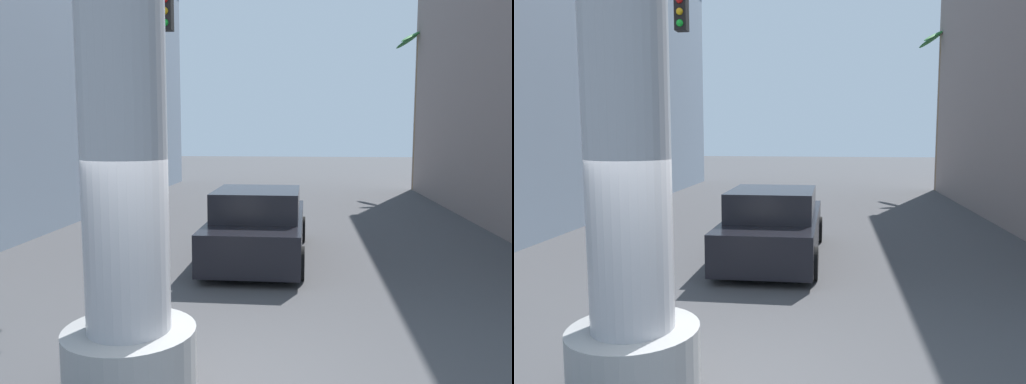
% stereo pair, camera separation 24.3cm
% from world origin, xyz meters
% --- Properties ---
extents(ground_plane, '(87.76, 87.76, 0.00)m').
position_xyz_m(ground_plane, '(0.00, 10.00, 0.00)').
color(ground_plane, '#424244').
extents(building_left, '(7.83, 20.80, 10.65)m').
position_xyz_m(building_left, '(-9.94, 13.08, 5.34)').
color(building_left, slate).
rests_on(building_left, ground).
extents(traffic_light_mast, '(5.27, 0.32, 5.68)m').
position_xyz_m(traffic_light_mast, '(-4.57, 5.28, 4.03)').
color(traffic_light_mast, '#333333').
rests_on(traffic_light_mast, ground).
extents(car_lead, '(2.06, 4.84, 1.56)m').
position_xyz_m(car_lead, '(-0.06, 6.18, 0.70)').
color(car_lead, black).
rests_on(car_lead, ground).
extents(palm_tree_far_right, '(2.65, 2.89, 7.57)m').
position_xyz_m(palm_tree_far_right, '(6.32, 20.11, 4.54)').
color(palm_tree_far_right, brown).
rests_on(palm_tree_far_right, ground).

